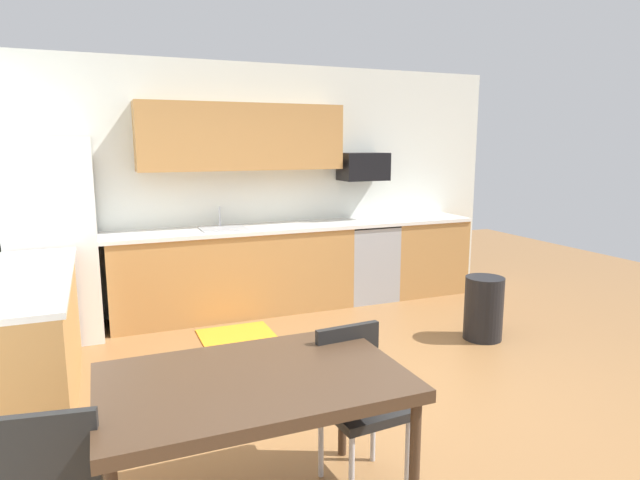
{
  "coord_description": "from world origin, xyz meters",
  "views": [
    {
      "loc": [
        -1.78,
        -3.3,
        1.84
      ],
      "look_at": [
        0.0,
        1.0,
        1.0
      ],
      "focal_mm": 30.38,
      "sensor_mm": 36.0,
      "label": 1
    }
  ],
  "objects_px": {
    "chair_near_table": "(357,393)",
    "refrigerator": "(54,240)",
    "dining_table": "(254,389)",
    "microwave": "(363,167)",
    "trash_bin": "(484,308)",
    "oven_range": "(366,261)"
  },
  "relations": [
    {
      "from": "dining_table",
      "to": "oven_range",
      "type": "bearing_deg",
      "value": 55.22
    },
    {
      "from": "oven_range",
      "to": "dining_table",
      "type": "height_order",
      "value": "oven_range"
    },
    {
      "from": "dining_table",
      "to": "trash_bin",
      "type": "relative_size",
      "value": 2.33
    },
    {
      "from": "trash_bin",
      "to": "refrigerator",
      "type": "bearing_deg",
      "value": 156.9
    },
    {
      "from": "dining_table",
      "to": "trash_bin",
      "type": "xyz_separation_m",
      "value": [
        2.69,
        1.64,
        -0.41
      ]
    },
    {
      "from": "refrigerator",
      "to": "microwave",
      "type": "bearing_deg",
      "value": 3.11
    },
    {
      "from": "oven_range",
      "to": "microwave",
      "type": "distance_m",
      "value": 1.11
    },
    {
      "from": "oven_range",
      "to": "trash_bin",
      "type": "height_order",
      "value": "oven_range"
    },
    {
      "from": "refrigerator",
      "to": "microwave",
      "type": "relative_size",
      "value": 3.5
    },
    {
      "from": "chair_near_table",
      "to": "dining_table",
      "type": "bearing_deg",
      "value": -166.33
    },
    {
      "from": "refrigerator",
      "to": "microwave",
      "type": "height_order",
      "value": "refrigerator"
    },
    {
      "from": "chair_near_table",
      "to": "trash_bin",
      "type": "xyz_separation_m",
      "value": [
        2.08,
        1.49,
        -0.2
      ]
    },
    {
      "from": "refrigerator",
      "to": "dining_table",
      "type": "distance_m",
      "value": 3.39
    },
    {
      "from": "oven_range",
      "to": "chair_near_table",
      "type": "relative_size",
      "value": 1.07
    },
    {
      "from": "microwave",
      "to": "trash_bin",
      "type": "bearing_deg",
      "value": -77.33
    },
    {
      "from": "chair_near_table",
      "to": "trash_bin",
      "type": "bearing_deg",
      "value": 35.76
    },
    {
      "from": "refrigerator",
      "to": "oven_range",
      "type": "relative_size",
      "value": 2.08
    },
    {
      "from": "microwave",
      "to": "chair_near_table",
      "type": "distance_m",
      "value": 3.81
    },
    {
      "from": "oven_range",
      "to": "chair_near_table",
      "type": "xyz_separation_m",
      "value": [
        -1.68,
        -3.15,
        0.05
      ]
    },
    {
      "from": "refrigerator",
      "to": "dining_table",
      "type": "relative_size",
      "value": 1.35
    },
    {
      "from": "chair_near_table",
      "to": "refrigerator",
      "type": "bearing_deg",
      "value": 117.91
    },
    {
      "from": "microwave",
      "to": "dining_table",
      "type": "relative_size",
      "value": 0.39
    }
  ]
}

